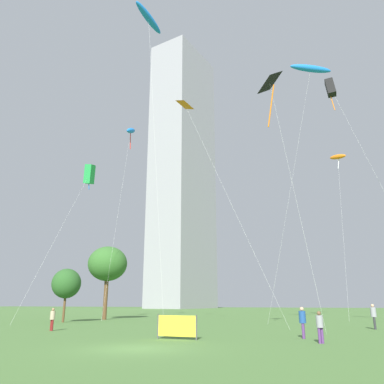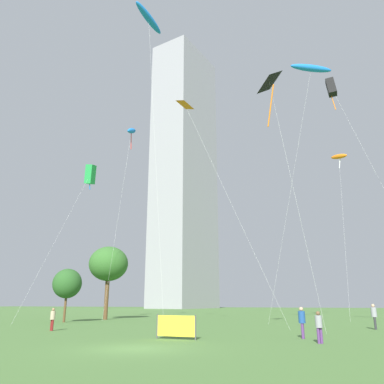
% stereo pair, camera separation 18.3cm
% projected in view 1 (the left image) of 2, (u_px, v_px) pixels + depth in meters
% --- Properties ---
extents(ground, '(280.00, 280.00, 0.00)m').
position_uv_depth(ground, '(139.00, 349.00, 16.95)').
color(ground, '#4C7538').
extents(person_standing_0, '(0.42, 0.42, 1.87)m').
position_uv_depth(person_standing_0, '(374.00, 315.00, 29.14)').
color(person_standing_0, '#2D2D33').
rests_on(person_standing_0, ground).
extents(person_standing_1, '(0.35, 0.35, 1.56)m').
position_uv_depth(person_standing_1, '(320.00, 325.00, 19.28)').
color(person_standing_1, '#593372').
rests_on(person_standing_1, ground).
extents(person_standing_2, '(0.35, 0.35, 1.60)m').
position_uv_depth(person_standing_2, '(52.00, 318.00, 27.73)').
color(person_standing_2, maroon).
rests_on(person_standing_2, ground).
extents(person_standing_3, '(0.39, 0.39, 1.74)m').
position_uv_depth(person_standing_3, '(303.00, 320.00, 21.85)').
color(person_standing_3, '#593372').
rests_on(person_standing_3, ground).
extents(kite_flying_0, '(1.55, 9.84, 18.80)m').
position_uv_depth(kite_flying_0, '(89.00, 174.00, 47.54)').
color(kite_flying_0, silver).
rests_on(kite_flying_0, ground).
extents(kite_flying_1, '(8.17, 3.75, 25.27)m').
position_uv_depth(kite_flying_1, '(311.00, 69.00, 38.49)').
color(kite_flying_1, silver).
rests_on(kite_flying_1, ground).
extents(kite_flying_2, '(1.58, 4.75, 25.26)m').
position_uv_depth(kite_flying_2, '(131.00, 131.00, 50.81)').
color(kite_flying_2, silver).
rests_on(kite_flying_2, ground).
extents(kite_flying_4, '(8.49, 2.03, 27.90)m').
position_uv_depth(kite_flying_4, '(330.00, 88.00, 45.14)').
color(kite_flying_4, silver).
rests_on(kite_flying_4, ground).
extents(kite_flying_5, '(3.28, 3.19, 18.79)m').
position_uv_depth(kite_flying_5, '(270.00, 86.00, 28.72)').
color(kite_flying_5, silver).
rests_on(kite_flying_5, ground).
extents(kite_flying_6, '(2.84, 12.54, 23.64)m').
position_uv_depth(kite_flying_6, '(338.00, 157.00, 56.86)').
color(kite_flying_6, silver).
rests_on(kite_flying_6, ground).
extents(kite_flying_7, '(3.21, 4.06, 29.77)m').
position_uv_depth(kite_flying_7, '(149.00, 18.00, 37.20)').
color(kite_flying_7, silver).
rests_on(kite_flying_7, ground).
extents(kite_flying_8, '(9.15, 1.52, 20.60)m').
position_uv_depth(kite_flying_8, '(186.00, 106.00, 36.08)').
color(kite_flying_8, silver).
rests_on(kite_flying_8, ground).
extents(park_tree_0, '(3.02, 3.02, 5.46)m').
position_uv_depth(park_tree_0, '(66.00, 284.00, 40.10)').
color(park_tree_0, brown).
rests_on(park_tree_0, ground).
extents(park_tree_1, '(4.80, 4.80, 8.73)m').
position_uv_depth(park_tree_1, '(108.00, 264.00, 46.97)').
color(park_tree_1, brown).
rests_on(park_tree_1, ground).
extents(distant_highrise_0, '(19.60, 26.75, 97.37)m').
position_uv_depth(distant_highrise_0, '(183.00, 171.00, 139.99)').
color(distant_highrise_0, '#939399').
rests_on(distant_highrise_0, ground).
extents(event_banner, '(2.47, 0.25, 1.33)m').
position_uv_depth(event_banner, '(177.00, 326.00, 21.38)').
color(event_banner, '#4C4C4C').
rests_on(event_banner, ground).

